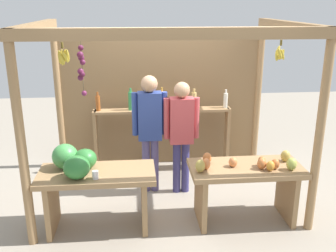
% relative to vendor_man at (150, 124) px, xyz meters
% --- Properties ---
extents(ground_plane, '(12.00, 12.00, 0.00)m').
position_rel_vendor_man_xyz_m(ground_plane, '(0.22, -0.08, -1.00)').
color(ground_plane, gray).
rests_on(ground_plane, ground).
extents(market_stall, '(3.32, 2.27, 2.34)m').
position_rel_vendor_man_xyz_m(market_stall, '(0.22, 0.43, 0.37)').
color(market_stall, '#99754C').
rests_on(market_stall, ground).
extents(fruit_counter_left, '(1.35, 0.68, 1.01)m').
position_rel_vendor_man_xyz_m(fruit_counter_left, '(-0.76, -0.87, -0.35)').
color(fruit_counter_left, '#99754C').
rests_on(fruit_counter_left, ground).
extents(fruit_counter_right, '(1.35, 0.64, 0.87)m').
position_rel_vendor_man_xyz_m(fruit_counter_right, '(1.11, -0.89, -0.45)').
color(fruit_counter_right, '#99754C').
rests_on(fruit_counter_right, ground).
extents(bottle_shelf_unit, '(2.13, 0.22, 1.34)m').
position_rel_vendor_man_xyz_m(bottle_shelf_unit, '(0.22, 0.73, -0.21)').
color(bottle_shelf_unit, '#99754C').
rests_on(bottle_shelf_unit, ground).
extents(vendor_man, '(0.48, 0.23, 1.66)m').
position_rel_vendor_man_xyz_m(vendor_man, '(0.00, 0.00, 0.00)').
color(vendor_man, '#554B7C').
rests_on(vendor_man, ground).
extents(vendor_woman, '(0.48, 0.21, 1.58)m').
position_rel_vendor_man_xyz_m(vendor_woman, '(0.43, -0.07, -0.06)').
color(vendor_woman, navy).
rests_on(vendor_woman, ground).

